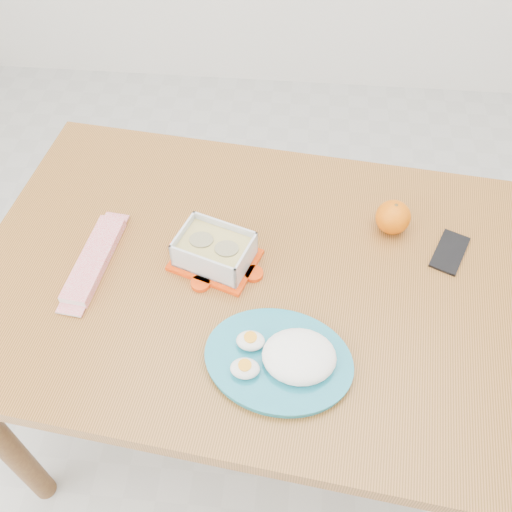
# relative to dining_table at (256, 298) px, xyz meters

# --- Properties ---
(ground) EXTENTS (3.50, 3.50, 0.00)m
(ground) POSITION_rel_dining_table_xyz_m (0.12, 0.09, -0.66)
(ground) COLOR #B7B7B2
(ground) RESTS_ON ground
(dining_table) EXTENTS (1.33, 0.96, 0.75)m
(dining_table) POSITION_rel_dining_table_xyz_m (0.00, 0.00, 0.00)
(dining_table) COLOR #A2642E
(dining_table) RESTS_ON ground
(food_container) EXTENTS (0.21, 0.19, 0.08)m
(food_container) POSITION_rel_dining_table_xyz_m (-0.09, 0.02, 0.13)
(food_container) COLOR #E83A06
(food_container) RESTS_ON dining_table
(orange_fruit) EXTENTS (0.08, 0.08, 0.08)m
(orange_fruit) POSITION_rel_dining_table_xyz_m (0.30, 0.16, 0.13)
(orange_fruit) COLOR orange
(orange_fruit) RESTS_ON dining_table
(rice_plate) EXTENTS (0.33, 0.33, 0.08)m
(rice_plate) POSITION_rel_dining_table_xyz_m (0.08, -0.22, 0.12)
(rice_plate) COLOR #19768A
(rice_plate) RESTS_ON dining_table
(candy_bar) EXTENTS (0.09, 0.25, 0.02)m
(candy_bar) POSITION_rel_dining_table_xyz_m (-0.36, -0.00, 0.11)
(candy_bar) COLOR red
(candy_bar) RESTS_ON dining_table
(smartphone) EXTENTS (0.10, 0.14, 0.01)m
(smartphone) POSITION_rel_dining_table_xyz_m (0.43, 0.10, 0.10)
(smartphone) COLOR black
(smartphone) RESTS_ON dining_table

